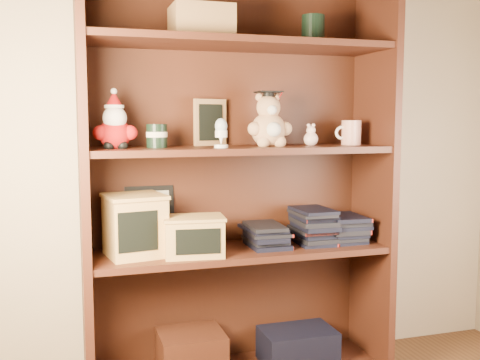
% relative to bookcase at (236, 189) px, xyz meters
% --- Properties ---
extents(bookcase, '(1.20, 0.35, 1.60)m').
position_rel_bookcase_xyz_m(bookcase, '(0.00, 0.00, 0.00)').
color(bookcase, '#431F13').
rests_on(bookcase, ground).
extents(shelf_lower, '(1.14, 0.33, 0.02)m').
position_rel_bookcase_xyz_m(shelf_lower, '(0.00, -0.05, -0.24)').
color(shelf_lower, '#431F13').
rests_on(shelf_lower, ground).
extents(shelf_upper, '(1.14, 0.33, 0.02)m').
position_rel_bookcase_xyz_m(shelf_upper, '(0.00, -0.05, 0.16)').
color(shelf_upper, '#431F13').
rests_on(shelf_upper, ground).
extents(santa_plush, '(0.16, 0.11, 0.22)m').
position_rel_bookcase_xyz_m(santa_plush, '(-0.47, -0.06, 0.25)').
color(santa_plush, '#A50F0F').
rests_on(santa_plush, shelf_upper).
extents(teachers_tin, '(0.08, 0.08, 0.09)m').
position_rel_bookcase_xyz_m(teachers_tin, '(-0.32, -0.05, 0.22)').
color(teachers_tin, black).
rests_on(teachers_tin, shelf_upper).
extents(chalkboard_plaque, '(0.14, 0.10, 0.18)m').
position_rel_bookcase_xyz_m(chalkboard_plaque, '(-0.09, 0.06, 0.26)').
color(chalkboard_plaque, '#9E7547').
rests_on(chalkboard_plaque, shelf_upper).
extents(egg_cup, '(0.05, 0.05, 0.11)m').
position_rel_bookcase_xyz_m(egg_cup, '(-0.09, -0.13, 0.23)').
color(egg_cup, white).
rests_on(egg_cup, shelf_upper).
extents(grad_teddy_bear, '(0.18, 0.16, 0.22)m').
position_rel_bookcase_xyz_m(grad_teddy_bear, '(0.12, -0.06, 0.25)').
color(grad_teddy_bear, tan).
rests_on(grad_teddy_bear, shelf_upper).
extents(pink_figurine, '(0.06, 0.06, 0.09)m').
position_rel_bookcase_xyz_m(pink_figurine, '(0.30, -0.05, 0.21)').
color(pink_figurine, beige).
rests_on(pink_figurine, shelf_upper).
extents(teacher_mug, '(0.11, 0.08, 0.10)m').
position_rel_bookcase_xyz_m(teacher_mug, '(0.48, -0.05, 0.22)').
color(teacher_mug, silver).
rests_on(teacher_mug, shelf_upper).
extents(certificate_frame, '(0.19, 0.05, 0.24)m').
position_rel_bookcase_xyz_m(certificate_frame, '(-0.33, 0.09, -0.11)').
color(certificate_frame, black).
rests_on(certificate_frame, shelf_lower).
extents(treats_box, '(0.24, 0.24, 0.23)m').
position_rel_bookcase_xyz_m(treats_box, '(-0.41, -0.05, -0.11)').
color(treats_box, tan).
rests_on(treats_box, shelf_lower).
extents(pencils_box, '(0.24, 0.19, 0.15)m').
position_rel_bookcase_xyz_m(pencils_box, '(-0.20, -0.12, -0.15)').
color(pencils_box, tan).
rests_on(pencils_box, shelf_lower).
extents(book_stack_left, '(0.14, 0.20, 0.10)m').
position_rel_bookcase_xyz_m(book_stack_left, '(0.10, -0.05, -0.18)').
color(book_stack_left, black).
rests_on(book_stack_left, shelf_lower).
extents(book_stack_mid, '(0.14, 0.20, 0.14)m').
position_rel_bookcase_xyz_m(book_stack_mid, '(0.31, -0.05, -0.16)').
color(book_stack_mid, black).
rests_on(book_stack_mid, shelf_lower).
extents(book_stack_right, '(0.14, 0.20, 0.11)m').
position_rel_bookcase_xyz_m(book_stack_right, '(0.46, -0.05, -0.17)').
color(book_stack_right, black).
rests_on(book_stack_right, shelf_lower).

